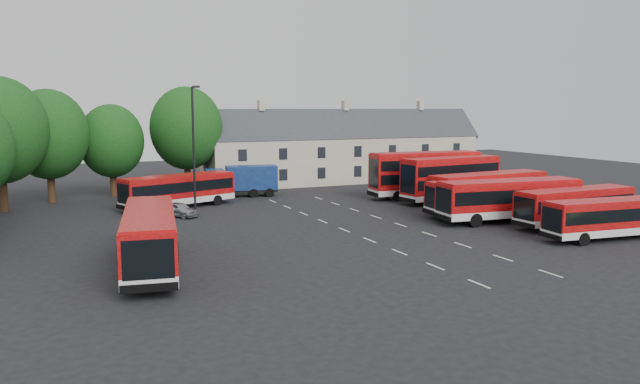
{
  "coord_description": "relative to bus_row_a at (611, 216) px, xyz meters",
  "views": [
    {
      "loc": [
        -20.85,
        -39.75,
        9.31
      ],
      "look_at": [
        0.48,
        7.58,
        2.2
      ],
      "focal_mm": 35.0,
      "sensor_mm": 36.0,
      "label": 1
    }
  ],
  "objects": [
    {
      "name": "ground",
      "position": [
        -15.6,
        8.8,
        -1.72
      ],
      "size": [
        140.0,
        140.0,
        0.0
      ],
      "primitive_type": "plane",
      "color": "black",
      "rests_on": "ground"
    },
    {
      "name": "lane_markings",
      "position": [
        -13.1,
        10.8,
        -1.71
      ],
      "size": [
        5.15,
        33.8,
        0.01
      ],
      "color": "beige",
      "rests_on": "ground"
    },
    {
      "name": "treeline",
      "position": [
        -36.34,
        28.16,
        4.96
      ],
      "size": [
        29.92,
        32.59,
        12.01
      ],
      "color": "black",
      "rests_on": "ground"
    },
    {
      "name": "terrace_houses",
      "position": [
        -1.6,
        38.8,
        2.14
      ],
      "size": [
        35.7,
        7.13,
        10.06
      ],
      "color": "beige",
      "rests_on": "ground"
    },
    {
      "name": "bus_row_a",
      "position": [
        0.0,
        0.0,
        0.0
      ],
      "size": [
        10.3,
        3.3,
        2.86
      ],
      "rotation": [
        0.0,
        0.0,
        -0.1
      ],
      "color": "silver",
      "rests_on": "ground"
    },
    {
      "name": "bus_row_b",
      "position": [
        1.44,
        4.64,
        0.08
      ],
      "size": [
        10.65,
        2.8,
        2.99
      ],
      "rotation": [
        0.0,
        0.0,
        0.03
      ],
      "color": "silver",
      "rests_on": "ground"
    },
    {
      "name": "bus_row_c",
      "position": [
        -1.82,
        8.37,
        0.34
      ],
      "size": [
        12.34,
        4.06,
        3.42
      ],
      "rotation": [
        0.0,
        0.0,
        -0.11
      ],
      "color": "silver",
      "rests_on": "ground"
    },
    {
      "name": "bus_row_d",
      "position": [
        -1.66,
        11.22,
        0.14
      ],
      "size": [
        11.15,
        3.53,
        3.1
      ],
      "rotation": [
        0.0,
        0.0,
        -0.09
      ],
      "color": "silver",
      "rests_on": "ground"
    },
    {
      "name": "bus_row_e",
      "position": [
        0.27,
        13.56,
        0.32
      ],
      "size": [
        12.21,
        3.82,
        3.4
      ],
      "rotation": [
        0.0,
        0.0,
        0.09
      ],
      "color": "silver",
      "rests_on": "ground"
    },
    {
      "name": "bus_dd_south",
      "position": [
        0.21,
        19.12,
        0.8
      ],
      "size": [
        11.0,
        3.69,
        4.43
      ],
      "rotation": [
        0.0,
        0.0,
        0.12
      ],
      "color": "silver",
      "rests_on": "ground"
    },
    {
      "name": "bus_dd_north",
      "position": [
        -0.55,
        22.5,
        0.97
      ],
      "size": [
        11.71,
        3.69,
        4.72
      ],
      "rotation": [
        0.0,
        0.0,
        -0.09
      ],
      "color": "silver",
      "rests_on": "ground"
    },
    {
      "name": "bus_west",
      "position": [
        -31.0,
        4.83,
        0.36
      ],
      "size": [
        4.79,
        12.55,
        3.47
      ],
      "rotation": [
        0.0,
        0.0,
        1.4
      ],
      "color": "silver",
      "rests_on": "ground"
    },
    {
      "name": "bus_north",
      "position": [
        -24.94,
        26.46,
        0.13
      ],
      "size": [
        11.08,
        5.93,
        3.07
      ],
      "rotation": [
        0.0,
        0.0,
        0.34
      ],
      "color": "silver",
      "rests_on": "ground"
    },
    {
      "name": "box_truck",
      "position": [
        -17.32,
        31.17,
        0.08
      ],
      "size": [
        7.61,
        3.5,
        3.2
      ],
      "rotation": [
        0.0,
        0.0,
        -0.17
      ],
      "color": "black",
      "rests_on": "ground"
    },
    {
      "name": "silver_car",
      "position": [
        -25.9,
        21.73,
        -1.09
      ],
      "size": [
        3.3,
        3.91,
        1.26
      ],
      "primitive_type": "imported",
      "rotation": [
        0.0,
        0.0,
        0.59
      ],
      "color": "#ADB0B5",
      "rests_on": "ground"
    },
    {
      "name": "lamppost",
      "position": [
        -24.14,
        23.18,
        4.22
      ],
      "size": [
        0.77,
        0.35,
        11.13
      ],
      "rotation": [
        0.0,
        0.0,
        -0.11
      ],
      "color": "black",
      "rests_on": "ground"
    }
  ]
}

